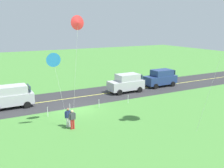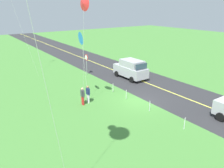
{
  "view_description": "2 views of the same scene",
  "coord_description": "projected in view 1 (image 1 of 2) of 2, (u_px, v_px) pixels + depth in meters",
  "views": [
    {
      "loc": [
        8.96,
        23.54,
        8.26
      ],
      "look_at": [
        -2.23,
        3.07,
        2.92
      ],
      "focal_mm": 42.41,
      "sensor_mm": 36.0,
      "label": 1
    },
    {
      "loc": [
        -13.57,
        12.55,
        8.15
      ],
      "look_at": [
        -0.9,
        3.67,
        2.64
      ],
      "focal_mm": 35.2,
      "sensor_mm": 36.0,
      "label": 2
    }
  ],
  "objects": [
    {
      "name": "ground_plane",
      "position": [
        77.0,
        110.0,
        26.18
      ],
      "size": [
        120.0,
        120.0,
        0.1
      ],
      "primitive_type": "cube",
      "color": "#478438"
    },
    {
      "name": "asphalt_road",
      "position": [
        64.0,
        99.0,
        29.59
      ],
      "size": [
        120.0,
        7.0,
        0.0
      ],
      "primitive_type": "cube",
      "color": "#2D2D30",
      "rests_on": "ground"
    },
    {
      "name": "road_centre_stripe",
      "position": [
        64.0,
        99.0,
        29.59
      ],
      "size": [
        120.0,
        0.16,
        0.0
      ],
      "primitive_type": "cube",
      "color": "#E5E04C",
      "rests_on": "asphalt_road"
    },
    {
      "name": "car_suv_foreground",
      "position": [
        11.0,
        96.0,
        26.39
      ],
      "size": [
        4.4,
        2.12,
        2.24
      ],
      "color": "#B7B7BC",
      "rests_on": "ground"
    },
    {
      "name": "car_parked_west_near",
      "position": [
        126.0,
        83.0,
        32.46
      ],
      "size": [
        4.4,
        2.12,
        2.24
      ],
      "color": "#B7B7BC",
      "rests_on": "ground"
    },
    {
      "name": "car_parked_west_far",
      "position": [
        161.0,
        78.0,
        35.49
      ],
      "size": [
        4.4,
        2.12,
        2.24
      ],
      "color": "navy",
      "rests_on": "ground"
    },
    {
      "name": "person_adult_near",
      "position": [
        72.0,
        119.0,
        21.02
      ],
      "size": [
        0.58,
        0.22,
        1.6
      ],
      "rotation": [
        0.0,
        0.0,
        2.29
      ],
      "color": "red",
      "rests_on": "ground"
    },
    {
      "name": "person_adult_companion",
      "position": [
        68.0,
        117.0,
        21.47
      ],
      "size": [
        0.58,
        0.22,
        1.6
      ],
      "rotation": [
        0.0,
        0.0,
        1.36
      ],
      "color": "silver",
      "rests_on": "ground"
    },
    {
      "name": "kite_red_low",
      "position": [
        78.0,
        23.0,
        19.78
      ],
      "size": [
        1.3,
        0.34,
        8.88
      ],
      "color": "silver",
      "rests_on": "ground"
    },
    {
      "name": "kite_blue_mid",
      "position": [
        53.0,
        60.0,
        20.06
      ],
      "size": [
        1.54,
        0.39,
        6.14
      ],
      "color": "silver",
      "rests_on": "ground"
    },
    {
      "name": "fence_post_0",
      "position": [
        128.0,
        99.0,
        28.02
      ],
      "size": [
        0.05,
        0.05,
        0.9
      ],
      "primitive_type": "cylinder",
      "color": "silver",
      "rests_on": "ground"
    },
    {
      "name": "fence_post_1",
      "position": [
        99.0,
        104.0,
        26.42
      ],
      "size": [
        0.05,
        0.05,
        0.9
      ],
      "primitive_type": "cylinder",
      "color": "silver",
      "rests_on": "ground"
    },
    {
      "name": "fence_post_2",
      "position": [
        70.0,
        108.0,
        24.98
      ],
      "size": [
        0.05,
        0.05,
        0.9
      ],
      "primitive_type": "cylinder",
      "color": "silver",
      "rests_on": "ground"
    },
    {
      "name": "fence_post_3",
      "position": [
        48.0,
        112.0,
        23.99
      ],
      "size": [
        0.05,
        0.05,
        0.9
      ],
      "primitive_type": "cylinder",
      "color": "silver",
      "rests_on": "ground"
    }
  ]
}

